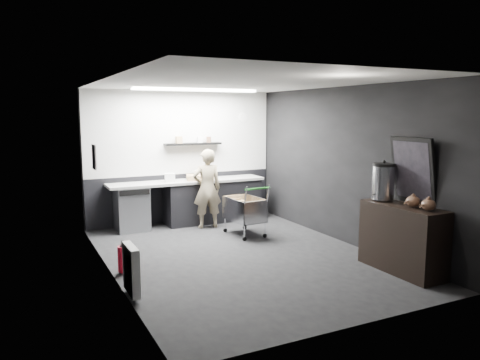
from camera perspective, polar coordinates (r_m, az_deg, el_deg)
name	(u,v)px	position (r m, az deg, el deg)	size (l,w,h in m)	color
floor	(241,256)	(7.51, 0.09, -9.24)	(5.50, 5.50, 0.00)	black
ceiling	(241,83)	(7.18, 0.09, 11.79)	(5.50, 5.50, 0.00)	silver
wall_back	(182,157)	(9.75, -7.10, 2.82)	(5.50, 5.50, 0.00)	black
wall_front	(360,201)	(4.94, 14.39, -2.53)	(5.50, 5.50, 0.00)	black
wall_left	(109,180)	(6.59, -15.70, 0.05)	(5.50, 5.50, 0.00)	black
wall_right	(344,165)	(8.30, 12.57, 1.77)	(5.50, 5.50, 0.00)	black
kitchen_wall_panel	(182,133)	(9.70, -7.11, 5.76)	(3.95, 0.02, 1.70)	silver
dado_panel	(183,197)	(9.84, -6.97, -2.12)	(3.95, 0.02, 1.00)	black
floating_shelf	(193,144)	(9.67, -5.75, 4.41)	(1.20, 0.22, 0.04)	black
wall_clock	(243,118)	(10.22, 0.37, 7.62)	(0.20, 0.20, 0.03)	white
poster	(94,157)	(7.85, -17.37, 2.71)	(0.02, 0.30, 0.40)	silver
poster_red_band	(94,153)	(7.84, -17.35, 3.22)	(0.01, 0.22, 0.10)	red
radiator	(131,269)	(5.97, -13.12, -10.57)	(0.10, 0.50, 0.60)	white
ceiling_strip	(197,90)	(8.87, -5.31, 10.87)	(2.40, 0.20, 0.04)	white
prep_counter	(194,201)	(9.61, -5.60, -2.60)	(3.20, 0.61, 0.90)	black
person	(207,189)	(9.18, -4.03, -1.06)	(0.57, 0.37, 1.56)	#C1B799
shopping_cart	(244,211)	(8.65, 0.54, -3.81)	(0.57, 0.90, 0.95)	silver
sideboard	(402,229)	(7.07, 19.11, -5.71)	(0.55, 1.28, 1.92)	black
fire_extinguisher	(123,258)	(6.88, -14.11, -9.22)	(0.14, 0.14, 0.45)	red
cardboard_box	(200,177)	(9.52, -4.91, 0.33)	(0.53, 0.40, 0.11)	tan
pink_tub	(199,175)	(9.56, -5.03, 0.60)	(0.19, 0.19, 0.19)	silver
white_container	(170,178)	(9.31, -8.55, 0.29)	(0.19, 0.15, 0.17)	white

